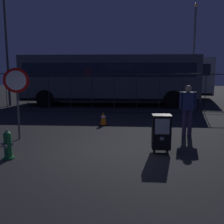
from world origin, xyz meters
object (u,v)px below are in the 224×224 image
Objects in this scene: bus_near at (109,77)px; street_light_near_left at (194,43)px; fire_hydrant at (8,145)px; stop_sign at (17,89)px; street_light_near_right at (6,37)px; traffic_cone at (103,119)px; bus_far at (141,75)px; pedestrian at (188,107)px; newspaper_box_primary at (161,132)px.

bus_near is 1.41× the size of street_light_near_left.
fire_hydrant is 2.33m from stop_sign.
bus_near is at bearing 75.91° from stop_sign.
street_light_near_left reaches higher than stop_sign.
stop_sign is 0.32× the size of street_light_near_right.
bus_near is 9.61m from street_light_near_left.
street_light_near_right reaches higher than traffic_cone.
street_light_near_right is at bearing -149.15° from street_light_near_left.
fire_hydrant is 15.50m from bus_far.
fire_hydrant is 0.11× the size of street_light_near_right.
fire_hydrant is 11.26m from street_light_near_right.
street_light_near_left is at bearing 77.44° from pedestrian.
street_light_near_left reaches higher than fire_hydrant.
traffic_cone is (-2.96, 1.48, -0.69)m from pedestrian.
stop_sign is 5.49m from pedestrian.
bus_far is (3.64, 15.00, 1.36)m from fire_hydrant.
traffic_cone is 0.07× the size of street_light_near_left.
fire_hydrant is 0.73× the size of newspaper_box_primary.
traffic_cone is at bearing 44.56° from stop_sign.
newspaper_box_primary is 0.14× the size of street_light_near_left.
bus_near is at bearing 112.92° from pedestrian.
newspaper_box_primary is 2.30m from pedestrian.
bus_near is 6.50m from street_light_near_right.
street_light_near_right is (-8.19, 8.89, 3.49)m from newspaper_box_primary.
street_light_near_left is at bearing 64.40° from traffic_cone.
bus_far reaches higher than traffic_cone.
pedestrian is (4.86, 2.79, 0.60)m from fire_hydrant.
street_light_near_right reaches higher than newspaper_box_primary.
pedestrian is 11.94m from street_light_near_right.
stop_sign is (-0.52, 1.89, 1.25)m from fire_hydrant.
street_light_near_left is at bearing 45.44° from bus_near.
pedestrian is 12.29m from bus_far.
traffic_cone is at bearing 66.05° from fire_hydrant.
fire_hydrant is 0.33× the size of stop_sign.
pedestrian is (5.38, 0.90, -0.65)m from stop_sign.
fire_hydrant is at bearing -150.11° from pedestrian.
pedestrian is at bearing -36.69° from street_light_near_right.
bus_far is 1.44× the size of street_light_near_left.
fire_hydrant is 19.31m from street_light_near_left.
newspaper_box_primary is at bearing -104.59° from street_light_near_left.
newspaper_box_primary is 0.15× the size of street_light_near_right.
newspaper_box_primary is 3.99m from traffic_cone.
fire_hydrant is 4.68m from traffic_cone.
pedestrian is 3.38m from traffic_cone.
newspaper_box_primary is 12.58m from street_light_near_right.
newspaper_box_primary is 1.92× the size of traffic_cone.
stop_sign is at bearing -99.91° from bus_far.
bus_near reaches higher than stop_sign.
fire_hydrant is at bearing -74.60° from stop_sign.
pedestrian is at bearing 62.20° from newspaper_box_primary.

